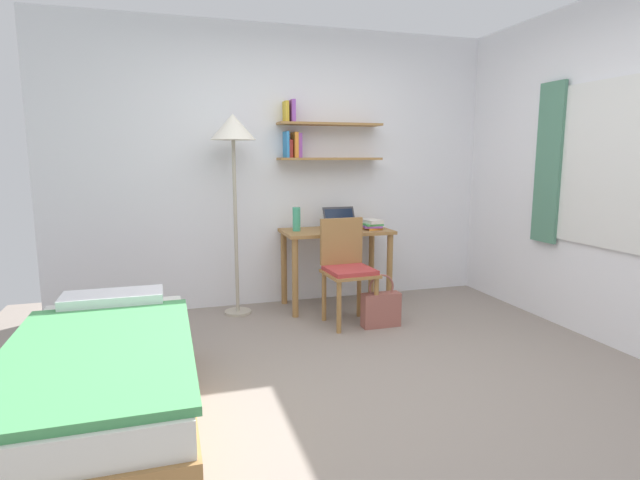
{
  "coord_description": "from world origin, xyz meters",
  "views": [
    {
      "loc": [
        -1.14,
        -2.71,
        1.41
      ],
      "look_at": [
        -0.15,
        0.51,
        0.85
      ],
      "focal_mm": 28.35,
      "sensor_mm": 36.0,
      "label": 1
    }
  ],
  "objects_px": {
    "desk": "(336,245)",
    "book_stack": "(372,224)",
    "water_bottle": "(296,219)",
    "bed": "(103,383)",
    "laptop": "(341,224)",
    "standing_lamp": "(233,139)",
    "handbag": "(381,308)",
    "desk_chair": "(347,266)"
  },
  "relations": [
    {
      "from": "handbag",
      "to": "laptop",
      "type": "bearing_deg",
      "value": 99.46
    },
    {
      "from": "bed",
      "to": "water_bottle",
      "type": "bearing_deg",
      "value": 49.52
    },
    {
      "from": "laptop",
      "to": "bed",
      "type": "bearing_deg",
      "value": -137.82
    },
    {
      "from": "water_bottle",
      "to": "desk",
      "type": "bearing_deg",
      "value": -4.88
    },
    {
      "from": "laptop",
      "to": "handbag",
      "type": "relative_size",
      "value": 0.7
    },
    {
      "from": "standing_lamp",
      "to": "water_bottle",
      "type": "xyz_separation_m",
      "value": [
        0.55,
        -0.0,
        -0.72
      ]
    },
    {
      "from": "desk",
      "to": "standing_lamp",
      "type": "bearing_deg",
      "value": 177.78
    },
    {
      "from": "water_bottle",
      "to": "book_stack",
      "type": "xyz_separation_m",
      "value": [
        0.71,
        -0.08,
        -0.06
      ]
    },
    {
      "from": "handbag",
      "to": "desk",
      "type": "bearing_deg",
      "value": 103.95
    },
    {
      "from": "water_bottle",
      "to": "handbag",
      "type": "xyz_separation_m",
      "value": [
        0.55,
        -0.71,
        -0.69
      ]
    },
    {
      "from": "desk",
      "to": "book_stack",
      "type": "xyz_separation_m",
      "value": [
        0.34,
        -0.05,
        0.19
      ]
    },
    {
      "from": "desk_chair",
      "to": "laptop",
      "type": "height_order",
      "value": "laptop"
    },
    {
      "from": "desk_chair",
      "to": "handbag",
      "type": "xyz_separation_m",
      "value": [
        0.24,
        -0.19,
        -0.33
      ]
    },
    {
      "from": "water_bottle",
      "to": "bed",
      "type": "bearing_deg",
      "value": -130.48
    },
    {
      "from": "desk",
      "to": "bed",
      "type": "bearing_deg",
      "value": -137.45
    },
    {
      "from": "water_bottle",
      "to": "desk_chair",
      "type": "bearing_deg",
      "value": -59.18
    },
    {
      "from": "desk",
      "to": "book_stack",
      "type": "height_order",
      "value": "book_stack"
    },
    {
      "from": "desk_chair",
      "to": "handbag",
      "type": "height_order",
      "value": "desk_chair"
    },
    {
      "from": "desk",
      "to": "book_stack",
      "type": "bearing_deg",
      "value": -8.43
    },
    {
      "from": "bed",
      "to": "water_bottle",
      "type": "relative_size",
      "value": 8.42
    },
    {
      "from": "desk",
      "to": "laptop",
      "type": "distance_m",
      "value": 0.21
    },
    {
      "from": "desk_chair",
      "to": "handbag",
      "type": "relative_size",
      "value": 1.98
    },
    {
      "from": "desk_chair",
      "to": "water_bottle",
      "type": "height_order",
      "value": "water_bottle"
    },
    {
      "from": "bed",
      "to": "book_stack",
      "type": "distance_m",
      "value": 2.81
    },
    {
      "from": "bed",
      "to": "standing_lamp",
      "type": "height_order",
      "value": "standing_lamp"
    },
    {
      "from": "bed",
      "to": "handbag",
      "type": "relative_size",
      "value": 4.12
    },
    {
      "from": "book_stack",
      "to": "standing_lamp",
      "type": "bearing_deg",
      "value": 176.12
    },
    {
      "from": "desk_chair",
      "to": "water_bottle",
      "type": "xyz_separation_m",
      "value": [
        -0.31,
        0.52,
        0.35
      ]
    },
    {
      "from": "desk",
      "to": "standing_lamp",
      "type": "relative_size",
      "value": 0.57
    },
    {
      "from": "standing_lamp",
      "to": "book_stack",
      "type": "bearing_deg",
      "value": -3.88
    },
    {
      "from": "book_stack",
      "to": "handbag",
      "type": "distance_m",
      "value": 0.9
    },
    {
      "from": "standing_lamp",
      "to": "book_stack",
      "type": "xyz_separation_m",
      "value": [
        1.26,
        -0.09,
        -0.78
      ]
    },
    {
      "from": "bed",
      "to": "standing_lamp",
      "type": "xyz_separation_m",
      "value": [
        0.94,
        1.75,
        1.32
      ]
    },
    {
      "from": "standing_lamp",
      "to": "handbag",
      "type": "distance_m",
      "value": 1.92
    },
    {
      "from": "water_bottle",
      "to": "book_stack",
      "type": "distance_m",
      "value": 0.72
    },
    {
      "from": "laptop",
      "to": "handbag",
      "type": "distance_m",
      "value": 0.95
    },
    {
      "from": "standing_lamp",
      "to": "water_bottle",
      "type": "distance_m",
      "value": 0.9
    },
    {
      "from": "water_bottle",
      "to": "standing_lamp",
      "type": "bearing_deg",
      "value": 179.61
    },
    {
      "from": "bed",
      "to": "desk",
      "type": "height_order",
      "value": "desk"
    },
    {
      "from": "standing_lamp",
      "to": "water_bottle",
      "type": "relative_size",
      "value": 8.07
    },
    {
      "from": "desk",
      "to": "desk_chair",
      "type": "bearing_deg",
      "value": -97.91
    },
    {
      "from": "desk",
      "to": "laptop",
      "type": "height_order",
      "value": "laptop"
    }
  ]
}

